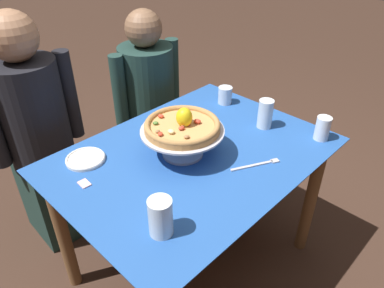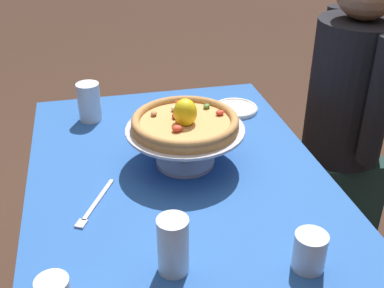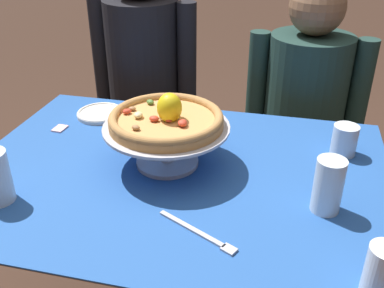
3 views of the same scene
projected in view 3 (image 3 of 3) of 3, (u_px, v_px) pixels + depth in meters
dining_table at (177, 203)px, 1.27m from camera, size 1.16×0.86×0.71m
pizza_stand at (167, 138)px, 1.22m from camera, size 0.35×0.35×0.12m
pizza at (166, 119)px, 1.19m from camera, size 0.31×0.31×0.09m
water_glass_front_right at (381, 275)px, 0.82m from camera, size 0.07×0.07×0.11m
water_glass_side_right at (328, 188)px, 1.04m from camera, size 0.07×0.07×0.14m
water_glass_back_right at (344, 142)px, 1.29m from camera, size 0.07×0.07×0.09m
side_plate at (101, 113)px, 1.53m from camera, size 0.16×0.16×0.02m
dinner_fork at (200, 234)px, 0.99m from camera, size 0.20×0.11×0.01m
sugar_packet at (60, 128)px, 1.44m from camera, size 0.04×0.05×0.00m
diner_left at (145, 97)px, 1.98m from camera, size 0.47×0.33×1.24m
diner_right at (301, 127)px, 1.85m from camera, size 0.48×0.33×1.13m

